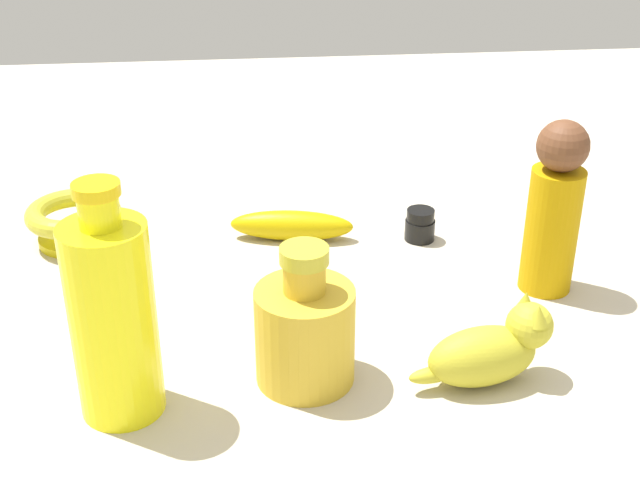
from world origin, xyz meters
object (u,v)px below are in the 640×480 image
cat_figurine (492,349)px  person_figure_adult (554,209)px  bottle_tall (113,317)px  bowl (74,218)px  nail_polish_jar (420,225)px  bottle_short (305,330)px  banana (292,225)px

cat_figurine → person_figure_adult: 0.21m
bottle_tall → bowl: bearing=-164.6°
cat_figurine → bottle_tall: bottle_tall is taller
cat_figurine → nail_polish_jar: cat_figurine is taller
bottle_tall → bottle_short: bottle_tall is taller
banana → person_figure_adult: bearing=-18.5°
banana → person_figure_adult: 0.32m
cat_figurine → bottle_short: bottle_short is taller
banana → bottle_short: size_ratio=1.09×
nail_polish_jar → person_figure_adult: person_figure_adult is taller
cat_figurine → person_figure_adult: (-0.17, 0.11, 0.06)m
banana → cat_figurine: 0.36m
cat_figurine → nail_polish_jar: size_ratio=3.47×
bottle_short → bowl: size_ratio=1.21×
bowl → person_figure_adult: bearing=73.2°
cat_figurine → nail_polish_jar: bearing=-178.5°
bottle_short → person_figure_adult: (-0.14, 0.29, 0.04)m
person_figure_adult → bottle_tall: bearing=-69.2°
nail_polish_jar → person_figure_adult: size_ratio=0.20×
nail_polish_jar → bottle_short: size_ratio=0.29×
bottle_tall → bottle_short: 0.18m
cat_figurine → bottle_tall: size_ratio=0.63×
nail_polish_jar → bottle_tall: (0.30, -0.34, 0.08)m
banana → nail_polish_jar: nail_polish_jar is taller
cat_figurine → bottle_short: (-0.02, -0.18, 0.02)m
person_figure_adult → bowl: bearing=-106.8°
bottle_tall → bottle_short: bearing=99.7°
banana → person_figure_adult: size_ratio=0.78×
bottle_short → bottle_tall: bearing=-80.3°
bottle_tall → bottle_short: size_ratio=1.59×
person_figure_adult → bowl: 0.58m
banana → bowl: (-0.02, -0.27, 0.01)m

